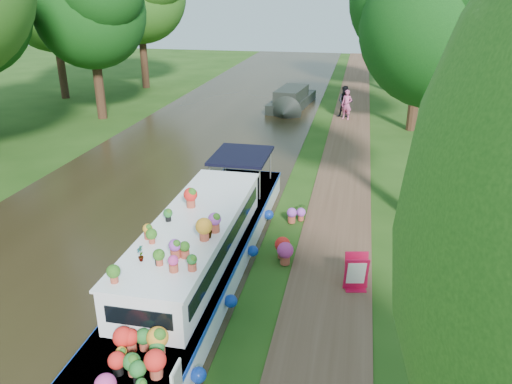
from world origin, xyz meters
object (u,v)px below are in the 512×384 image
(second_boat, at_px, (291,100))
(pedestrian_dark, at_px, (345,102))
(pedestrian_pink, at_px, (347,105))
(sandwich_board, at_px, (356,274))
(plant_boat, at_px, (196,255))

(second_boat, xyz_separation_m, pedestrian_dark, (3.53, -2.00, 0.44))
(pedestrian_pink, relative_size, pedestrian_dark, 0.93)
(second_boat, height_order, pedestrian_dark, pedestrian_dark)
(sandwich_board, height_order, pedestrian_dark, pedestrian_dark)
(pedestrian_pink, distance_m, pedestrian_dark, 0.46)
(second_boat, xyz_separation_m, sandwich_board, (4.61, -20.80, -0.06))
(second_boat, bearing_deg, pedestrian_dark, -23.01)
(plant_boat, distance_m, sandwich_board, 4.16)
(plant_boat, xyz_separation_m, sandwich_board, (4.11, 0.54, -0.39))
(sandwich_board, bearing_deg, pedestrian_dark, 81.55)
(second_boat, relative_size, pedestrian_pink, 3.96)
(sandwich_board, relative_size, pedestrian_pink, 0.55)
(pedestrian_dark, bearing_deg, second_boat, 158.07)
(sandwich_board, distance_m, pedestrian_pink, 18.40)
(sandwich_board, distance_m, pedestrian_dark, 18.84)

